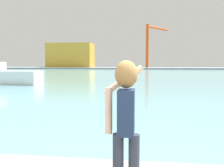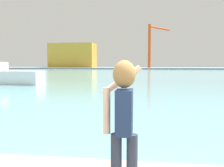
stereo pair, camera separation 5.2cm
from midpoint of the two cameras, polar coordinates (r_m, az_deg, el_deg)
ground_plane at (r=52.45m, az=8.33°, el=2.18°), size 220.00×220.00×0.00m
harbor_water at (r=54.44m, az=8.32°, el=2.28°), size 140.00×100.00×0.02m
far_shore_dock at (r=94.42m, az=8.28°, el=3.39°), size 140.00×20.00×0.48m
person_photographer at (r=3.23m, az=3.00°, el=-6.89°), size 0.52×0.55×1.74m
warehouse_left at (r=99.32m, az=-8.60°, el=6.15°), size 16.64×9.08×8.92m
port_crane at (r=93.67m, az=8.98°, el=9.36°), size 8.21×11.63×15.05m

